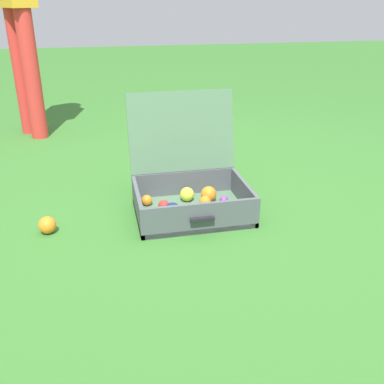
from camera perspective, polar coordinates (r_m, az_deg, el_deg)
name	(u,v)px	position (r m, az deg, el deg)	size (l,w,h in m)	color
ground_plane	(195,212)	(2.19, 0.41, -2.62)	(16.00, 16.00, 0.00)	#336B28
open_suitcase	(189,186)	(2.17, -0.45, 0.78)	(0.55, 0.54, 0.55)	#4C7051
stray_ball_on_grass	(47,225)	(2.09, -18.31, -4.11)	(0.08, 0.08, 0.08)	orange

